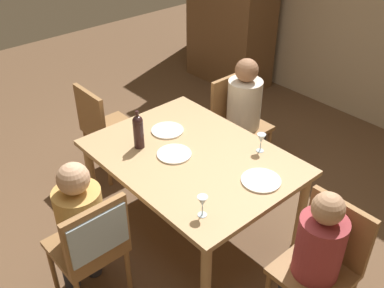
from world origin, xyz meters
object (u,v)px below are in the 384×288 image
person_woman_host (315,256)px  person_man_bearded (246,109)px  chair_right_end (324,258)px  chair_near (93,241)px  wine_glass_near_left (261,139)px  chair_left_end (103,125)px  handbag (144,146)px  person_man_guest (80,222)px  dinner_plate_guest_right (174,154)px  dining_table (192,164)px  dinner_plate_guest_left (167,130)px  wine_bottle_tall_green (138,131)px  dinner_plate_host (261,180)px  chair_far_left (236,117)px  wine_glass_centre (202,202)px

person_woman_host → person_man_bearded: bearing=-33.6°
chair_right_end → person_man_bearded: 1.71m
chair_near → wine_glass_near_left: (0.18, 1.37, 0.27)m
chair_left_end → handbag: bearing=90.0°
person_woman_host → wine_glass_near_left: size_ratio=7.35×
person_man_guest → handbag: person_man_guest is taller
dinner_plate_guest_right → chair_right_end: bearing=8.5°
dining_table → chair_left_end: chair_left_end is taller
dining_table → handbag: bearing=163.0°
dining_table → chair_near: size_ratio=1.67×
chair_near → person_man_guest: person_man_guest is taller
person_man_guest → wine_glass_near_left: person_man_guest is taller
chair_near → dinner_plate_guest_left: (-0.51, 1.02, 0.17)m
person_woman_host → wine_bottle_tall_green: person_woman_host is taller
wine_bottle_tall_green → dinner_plate_host: 0.99m
chair_left_end → wine_bottle_tall_green: size_ratio=2.93×
chair_far_left → wine_glass_near_left: bearing=54.4°
dining_table → chair_near: bearing=-82.6°
chair_left_end → person_man_bearded: person_man_bearded is taller
person_woman_host → dining_table: bearing=-1.3°
dinner_plate_guest_right → person_man_bearded: bearing=102.3°
dinner_plate_guest_left → dinner_plate_guest_right: bearing=-30.3°
dining_table → dinner_plate_guest_left: bearing=169.0°
chair_far_left → chair_near: (0.56, -1.90, 0.06)m
person_woman_host → person_man_guest: (-1.17, -0.92, 0.02)m
person_man_guest → wine_glass_centre: size_ratio=7.58×
person_man_bearded → dinner_plate_guest_right: person_man_bearded is taller
chair_right_end → chair_far_left: (-1.58, 0.86, 0.00)m
person_man_bearded → dinner_plate_host: size_ratio=4.16×
wine_glass_near_left → dinner_plate_host: 0.39m
chair_right_end → chair_left_end: 2.30m
chair_right_end → dinner_plate_host: size_ratio=3.32×
chair_right_end → person_man_bearded: size_ratio=0.80×
chair_far_left → dinner_plate_host: chair_far_left is taller
dining_table → chair_near: 0.96m
chair_right_end → dinner_plate_guest_left: bearing=0.4°
chair_near → wine_bottle_tall_green: bearing=33.5°
person_man_guest → wine_bottle_tall_green: (-0.33, 0.72, 0.25)m
wine_bottle_tall_green → person_man_guest: bearing=-65.6°
chair_far_left → dinner_plate_host: size_ratio=3.32×
person_woman_host → dinner_plate_guest_right: bearing=3.3°
person_woman_host → chair_right_end: bearing=-90.0°
chair_right_end → chair_far_left: 1.80m
dinner_plate_host → person_man_guest: bearing=-117.7°
wine_bottle_tall_green → wine_glass_centre: (0.88, -0.16, -0.04)m
person_man_bearded → chair_right_end: bearing=59.6°
dinner_plate_guest_right → wine_bottle_tall_green: bearing=-153.4°
wine_glass_centre → dinner_plate_guest_left: (-0.92, 0.46, -0.10)m
dinner_plate_guest_right → wine_glass_centre: bearing=-24.7°
dining_table → handbag: dining_table is taller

